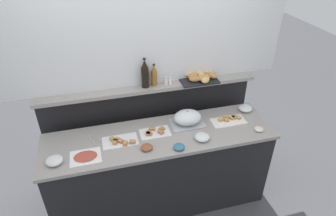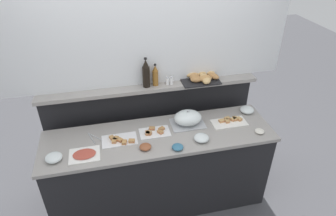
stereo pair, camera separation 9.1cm
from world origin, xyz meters
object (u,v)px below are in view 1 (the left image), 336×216
sandwich_platter_rear (229,120)px  sandwich_platter_side (155,132)px  cold_cuts_platter (86,157)px  condiment_bowl_dark (259,129)px  wine_bottle_dark (145,74)px  glass_bowl_medium (245,108)px  condiment_bowl_red (147,147)px  serving_cloche (187,118)px  pepper_shaker (170,80)px  condiment_bowl_teal (179,147)px  sandwich_platter_front (120,141)px  glass_bowl_small (55,161)px  glass_bowl_large (202,137)px  serving_tongs (93,139)px  bread_basket (200,77)px  salt_shaker (166,81)px  vinegar_bottle_amber (154,76)px

sandwich_platter_rear → sandwich_platter_side: size_ratio=1.20×
cold_cuts_platter → condiment_bowl_dark: 1.68m
sandwich_platter_rear → sandwich_platter_side: same height
sandwich_platter_rear → wine_bottle_dark: (-0.79, 0.38, 0.45)m
glass_bowl_medium → condiment_bowl_red: bearing=-163.2°
serving_cloche → pepper_shaker: bearing=107.9°
cold_cuts_platter → condiment_bowl_teal: condiment_bowl_teal is taller
sandwich_platter_front → glass_bowl_small: 0.60m
sandwich_platter_front → sandwich_platter_rear: (1.14, 0.05, 0.00)m
glass_bowl_large → serving_tongs: 1.04m
glass_bowl_medium → bread_basket: (-0.45, 0.24, 0.33)m
serving_tongs → condiment_bowl_teal: bearing=-24.0°
serving_tongs → salt_shaker: size_ratio=2.05×
glass_bowl_large → condiment_bowl_dark: size_ratio=1.55×
sandwich_platter_rear → bread_basket: bread_basket is taller
sandwich_platter_front → glass_bowl_medium: (1.39, 0.19, 0.02)m
sandwich_platter_rear → condiment_bowl_red: bearing=-166.9°
condiment_bowl_red → bread_basket: (0.72, 0.59, 0.34)m
sandwich_platter_rear → wine_bottle_dark: 0.99m
condiment_bowl_red → sandwich_platter_front: bearing=144.2°
condiment_bowl_dark → serving_tongs: 1.63m
sandwich_platter_side → condiment_bowl_red: bearing=-120.4°
serving_tongs → pepper_shaker: pepper_shaker is taller
vinegar_bottle_amber → condiment_bowl_dark: bearing=-34.0°
glass_bowl_large → pepper_shaker: bearing=104.7°
wine_bottle_dark → pepper_shaker: size_ratio=3.63×
glass_bowl_large → serving_tongs: glass_bowl_large is taller
sandwich_platter_rear → serving_tongs: sandwich_platter_rear is taller
glass_bowl_medium → condiment_bowl_teal: (-0.88, -0.42, -0.01)m
condiment_bowl_dark → salt_shaker: (-0.79, 0.60, 0.34)m
sandwich_platter_side → cold_cuts_platter: sandwich_platter_side is taller
sandwich_platter_side → glass_bowl_small: 0.94m
sandwich_platter_side → serving_cloche: serving_cloche is taller
condiment_bowl_red → salt_shaker: size_ratio=1.26×
serving_cloche → condiment_bowl_dark: bearing=-24.2°
sandwich_platter_front → glass_bowl_medium: bearing=7.9°
sandwich_platter_side → serving_cloche: (0.36, 0.07, 0.06)m
condiment_bowl_teal → bread_basket: size_ratio=0.25×
glass_bowl_large → wine_bottle_dark: (-0.42, 0.59, 0.43)m
serving_cloche → glass_bowl_medium: size_ratio=2.26×
serving_cloche → glass_bowl_medium: bearing=6.1°
serving_tongs → pepper_shaker: 0.98m
condiment_bowl_dark → condiment_bowl_red: size_ratio=0.85×
serving_tongs → wine_bottle_dark: bearing=28.8°
glass_bowl_medium → sandwich_platter_rear: bearing=-151.4°
serving_cloche → cold_cuts_platter: bearing=-166.0°
vinegar_bottle_amber → salt_shaker: vinegar_bottle_amber is taller
glass_bowl_medium → glass_bowl_small: size_ratio=1.03×
sandwich_platter_front → condiment_bowl_teal: 0.56m
condiment_bowl_dark → bread_basket: (-0.41, 0.60, 0.34)m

